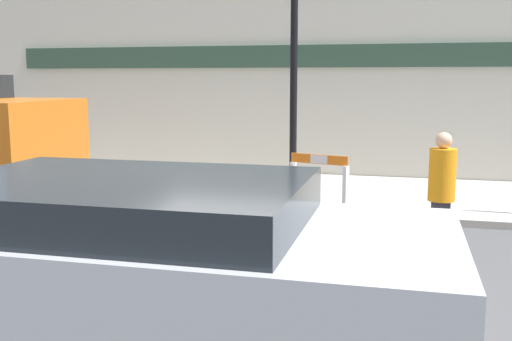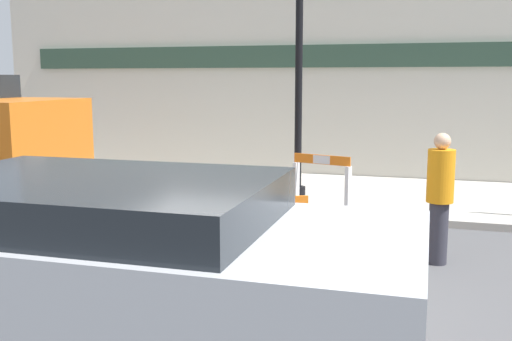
# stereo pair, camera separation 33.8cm
# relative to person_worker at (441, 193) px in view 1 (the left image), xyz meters

# --- Properties ---
(ground_plane) EXTENTS (60.00, 60.00, 0.00)m
(ground_plane) POSITION_rel_person_worker_xyz_m (-1.75, -2.60, -0.89)
(ground_plane) COLOR #4C4C4F
(sidewalk_slab) EXTENTS (18.00, 3.94, 0.12)m
(sidewalk_slab) POSITION_rel_person_worker_xyz_m (-1.75, 3.87, -0.83)
(sidewalk_slab) COLOR #ADA89E
(sidewalk_slab) RESTS_ON ground_plane
(storefront_facade) EXTENTS (18.00, 0.22, 5.50)m
(storefront_facade) POSITION_rel_person_worker_xyz_m (-1.75, 5.91, 1.86)
(storefront_facade) COLOR beige
(storefront_facade) RESTS_ON ground_plane
(barricade_0) EXTENTS (0.99, 0.40, 1.10)m
(barricade_0) POSITION_rel_person_worker_xyz_m (-1.80, 1.75, -0.28)
(barricade_0) COLOR white
(barricade_0) RESTS_ON ground_plane
(barricade_1) EXTENTS (0.26, 0.91, 1.04)m
(barricade_1) POSITION_rel_person_worker_xyz_m (-4.49, -0.03, -0.32)
(barricade_1) COLOR white
(barricade_1) RESTS_ON ground_plane
(barricade_2) EXTENTS (0.73, 0.40, 1.10)m
(barricade_2) POSITION_rel_person_worker_xyz_m (-1.69, -1.73, -0.31)
(barricade_2) COLOR white
(barricade_2) RESTS_ON ground_plane
(traffic_cone_0) EXTENTS (0.30, 0.30, 0.70)m
(traffic_cone_0) POSITION_rel_person_worker_xyz_m (-1.07, -0.39, -0.56)
(traffic_cone_0) COLOR black
(traffic_cone_0) RESTS_ON ground_plane
(traffic_cone_1) EXTENTS (0.30, 0.30, 0.47)m
(traffic_cone_1) POSITION_rel_person_worker_xyz_m (-3.67, 1.59, -0.67)
(traffic_cone_1) COLOR black
(traffic_cone_1) RESTS_ON ground_plane
(traffic_cone_2) EXTENTS (0.30, 0.30, 0.60)m
(traffic_cone_2) POSITION_rel_person_worker_xyz_m (-3.35, 1.34, -0.60)
(traffic_cone_2) COLOR black
(traffic_cone_2) RESTS_ON ground_plane
(traffic_cone_3) EXTENTS (0.30, 0.30, 0.49)m
(traffic_cone_3) POSITION_rel_person_worker_xyz_m (-2.91, -2.24, -0.66)
(traffic_cone_3) COLOR black
(traffic_cone_3) RESTS_ON ground_plane
(traffic_cone_4) EXTENTS (0.30, 0.30, 0.58)m
(traffic_cone_4) POSITION_rel_person_worker_xyz_m (-2.97, -1.40, -0.61)
(traffic_cone_4) COLOR black
(traffic_cone_4) RESTS_ON ground_plane
(traffic_cone_5) EXTENTS (0.30, 0.30, 0.65)m
(traffic_cone_5) POSITION_rel_person_worker_xyz_m (-3.90, 1.14, -0.58)
(traffic_cone_5) COLOR black
(traffic_cone_5) RESTS_ON ground_plane
(person_worker) EXTENTS (0.34, 0.34, 1.66)m
(person_worker) POSITION_rel_person_worker_xyz_m (0.00, 0.00, 0.00)
(person_worker) COLOR #33333D
(person_worker) RESTS_ON ground_plane
(person_pedestrian) EXTENTS (0.46, 0.46, 1.66)m
(person_pedestrian) POSITION_rel_person_worker_xyz_m (-8.36, 4.12, 0.11)
(person_pedestrian) COLOR #33333D
(person_pedestrian) RESTS_ON sidewalk_slab
(parked_car_1) EXTENTS (3.99, 1.85, 1.72)m
(parked_car_1) POSITION_rel_person_worker_xyz_m (-2.12, -4.45, 0.08)
(parked_car_1) COLOR #B7BABF
(parked_car_1) RESTS_ON ground_plane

